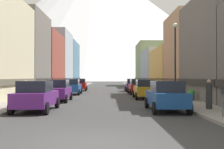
{
  "coord_description": "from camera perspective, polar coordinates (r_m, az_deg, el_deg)",
  "views": [
    {
      "loc": [
        0.43,
        -8.53,
        1.99
      ],
      "look_at": [
        0.99,
        38.62,
        2.45
      ],
      "focal_mm": 44.94,
      "sensor_mm": 36.0,
      "label": 1
    }
  ],
  "objects": [
    {
      "name": "storefront_left_2",
      "position": [
        36.72,
        -20.48,
        3.84
      ],
      "size": [
        9.27,
        8.51,
        9.89
      ],
      "color": "#66605B",
      "rests_on": "ground"
    },
    {
      "name": "pedestrian_2",
      "position": [
        35.73,
        8.7,
        -2.21
      ],
      "size": [
        0.36,
        0.36,
        1.73
      ],
      "color": "navy",
      "rests_on": "sidewalk_right"
    },
    {
      "name": "ground_plane",
      "position": [
        8.77,
        -3.58,
        -13.66
      ],
      "size": [
        400.0,
        400.0,
        0.0
      ],
      "primitive_type": "plane",
      "color": "#3A3A3A"
    },
    {
      "name": "sidewalk_left",
      "position": [
        44.08,
        -9.4,
        -3.04
      ],
      "size": [
        2.5,
        100.0,
        0.15
      ],
      "primitive_type": "cube",
      "color": "gray",
      "rests_on": "ground"
    },
    {
      "name": "pedestrian_0",
      "position": [
        23.63,
        -17.13,
        -3.2
      ],
      "size": [
        0.36,
        0.36,
        1.61
      ],
      "color": "#333338",
      "rests_on": "sidewalk_left"
    },
    {
      "name": "storefront_right_3",
      "position": [
        44.23,
        13.1,
        0.87
      ],
      "size": [
        7.22,
        12.7,
        6.4
      ],
      "color": "#D8B259",
      "rests_on": "ground"
    },
    {
      "name": "storefront_right_4",
      "position": [
        56.82,
        9.81,
        1.04
      ],
      "size": [
        6.85,
        12.58,
        7.41
      ],
      "color": "#99A5B2",
      "rests_on": "ground"
    },
    {
      "name": "car_right_1",
      "position": [
        26.05,
        6.76,
        -2.95
      ],
      "size": [
        2.12,
        4.43,
        1.78
      ],
      "color": "#B28419",
      "rests_on": "ground"
    },
    {
      "name": "streetlamp_right",
      "position": [
        21.3,
        12.73,
        4.84
      ],
      "size": [
        0.36,
        0.36,
        5.86
      ],
      "color": "black",
      "rests_on": "sidewalk_right"
    },
    {
      "name": "car_left_3",
      "position": [
        41.34,
        -6.55,
        -2.06
      ],
      "size": [
        2.2,
        4.46,
        1.78
      ],
      "color": "#9E1111",
      "rests_on": "ground"
    },
    {
      "name": "mountain_backdrop",
      "position": [
        274.24,
        -3.22,
        10.88
      ],
      "size": [
        274.41,
        274.41,
        112.73
      ],
      "primitive_type": "cone",
      "color": "white",
      "rests_on": "ground"
    },
    {
      "name": "storefront_left_3",
      "position": [
        46.39,
        -14.68,
        2.41
      ],
      "size": [
        6.87,
        11.44,
        9.07
      ],
      "color": "brown",
      "rests_on": "ground"
    },
    {
      "name": "pedestrian_1",
      "position": [
        17.22,
        19.13,
        -4.01
      ],
      "size": [
        0.36,
        0.36,
        1.71
      ],
      "color": "#333338",
      "rests_on": "sidewalk_right"
    },
    {
      "name": "parking_meter_near",
      "position": [
        14.1,
        21.56,
        -4.48
      ],
      "size": [
        0.14,
        0.1,
        1.33
      ],
      "color": "#595960",
      "rests_on": "sidewalk_right"
    },
    {
      "name": "storefront_left_5",
      "position": [
        70.64,
        -10.26,
        2.04
      ],
      "size": [
        7.95,
        13.47,
        10.71
      ],
      "color": "slate",
      "rests_on": "ground"
    },
    {
      "name": "car_right_0",
      "position": [
        16.74,
        10.97,
        -4.27
      ],
      "size": [
        2.08,
        4.41,
        1.78
      ],
      "color": "#19478C",
      "rests_on": "ground"
    },
    {
      "name": "car_left_1",
      "position": [
        23.59,
        -11.03,
        -3.19
      ],
      "size": [
        2.12,
        4.43,
        1.78
      ],
      "color": "#591E72",
      "rests_on": "ground"
    },
    {
      "name": "storefront_right_2",
      "position": [
        34.09,
        18.58,
        3.6
      ],
      "size": [
        8.61,
        8.14,
        9.21
      ],
      "color": "tan",
      "rests_on": "ground"
    },
    {
      "name": "storefront_left_4",
      "position": [
        58.08,
        -12.69,
        2.82
      ],
      "size": [
        8.58,
        11.43,
        11.14
      ],
      "color": "#99A5B2",
      "rests_on": "ground"
    },
    {
      "name": "car_left_0",
      "position": [
        16.96,
        -15.16,
        -4.22
      ],
      "size": [
        2.09,
        4.41,
        1.78
      ],
      "color": "#591E72",
      "rests_on": "ground"
    },
    {
      "name": "car_right_3",
      "position": [
        39.38,
        4.23,
        -2.14
      ],
      "size": [
        2.15,
        4.44,
        1.78
      ],
      "color": "#591E72",
      "rests_on": "ground"
    },
    {
      "name": "car_left_2",
      "position": [
        32.5,
        -8.16,
        -2.47
      ],
      "size": [
        2.13,
        4.43,
        1.78
      ],
      "color": "#19478C",
      "rests_on": "ground"
    },
    {
      "name": "storefront_right_5",
      "position": [
        69.16,
        8.88,
        1.93
      ],
      "size": [
        9.11,
        11.51,
        10.29
      ],
      "color": "#8C9966",
      "rests_on": "ground"
    },
    {
      "name": "potted_plant_1",
      "position": [
        23.1,
        15.89,
        -3.99
      ],
      "size": [
        0.52,
        0.52,
        0.89
      ],
      "color": "#4C4C51",
      "rests_on": "sidewalk_right"
    },
    {
      "name": "car_right_2",
      "position": [
        32.89,
        5.21,
        -2.45
      ],
      "size": [
        2.09,
        4.42,
        1.78
      ],
      "color": "#9E1111",
      "rests_on": "ground"
    },
    {
      "name": "sidewalk_right",
      "position": [
        43.96,
        6.94,
        -3.05
      ],
      "size": [
        2.5,
        100.0,
        0.15
      ],
      "primitive_type": "cube",
      "color": "gray",
      "rests_on": "ground"
    }
  ]
}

